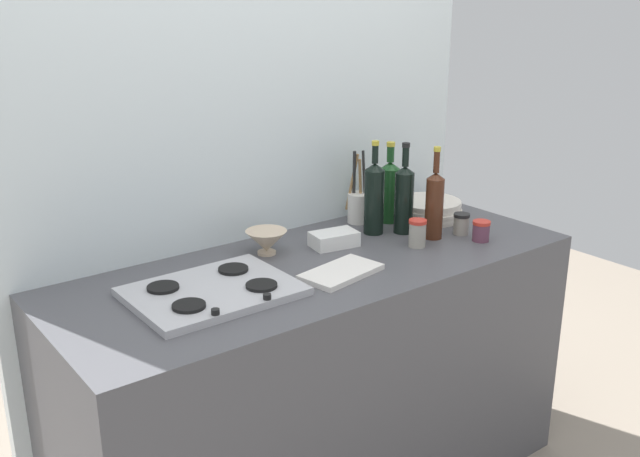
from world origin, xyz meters
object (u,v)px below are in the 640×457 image
(wine_bottle_leftmost, at_px, (434,204))
(condiment_jar_front, at_px, (461,224))
(plate_stack, at_px, (429,210))
(cutting_board, at_px, (341,272))
(mixing_bowl, at_px, (266,241))
(condiment_jar_spare, at_px, (481,231))
(stovetop_hob, at_px, (213,291))
(condiment_jar_rear, at_px, (417,233))
(wine_bottle_mid_right, at_px, (404,198))
(wine_bottle_rightmost, at_px, (389,190))
(butter_dish, at_px, (334,239))
(wine_bottle_mid_left, at_px, (374,197))
(utensil_crock, at_px, (358,205))

(wine_bottle_leftmost, bearing_deg, condiment_jar_front, -15.88)
(plate_stack, relative_size, cutting_board, 0.98)
(mixing_bowl, height_order, condiment_jar_spare, mixing_bowl)
(stovetop_hob, xyz_separation_m, condiment_jar_rear, (0.79, -0.06, 0.04))
(wine_bottle_leftmost, bearing_deg, wine_bottle_mid_right, 110.75)
(condiment_jar_rear, bearing_deg, wine_bottle_rightmost, 67.16)
(wine_bottle_rightmost, xyz_separation_m, butter_dish, (-0.35, -0.09, -0.10))
(condiment_jar_rear, bearing_deg, cutting_board, -173.11)
(mixing_bowl, xyz_separation_m, cutting_board, (0.08, -0.30, -0.04))
(plate_stack, xyz_separation_m, wine_bottle_rightmost, (-0.15, 0.07, 0.09))
(wine_bottle_leftmost, bearing_deg, condiment_jar_spare, -48.31)
(wine_bottle_mid_left, bearing_deg, utensil_crock, 73.63)
(stovetop_hob, relative_size, plate_stack, 1.84)
(wine_bottle_mid_right, relative_size, cutting_board, 1.28)
(condiment_jar_rear, bearing_deg, condiment_jar_front, -0.21)
(wine_bottle_mid_left, relative_size, condiment_jar_rear, 3.53)
(wine_bottle_mid_left, bearing_deg, cutting_board, -144.85)
(mixing_bowl, distance_m, condiment_jar_front, 0.74)
(wine_bottle_mid_left, bearing_deg, condiment_jar_rear, -83.10)
(condiment_jar_front, bearing_deg, condiment_jar_spare, -90.25)
(condiment_jar_rear, relative_size, cutting_board, 0.37)
(condiment_jar_spare, height_order, cutting_board, condiment_jar_spare)
(wine_bottle_rightmost, bearing_deg, wine_bottle_mid_right, -109.63)
(wine_bottle_leftmost, height_order, cutting_board, wine_bottle_leftmost)
(wine_bottle_mid_left, height_order, wine_bottle_rightmost, wine_bottle_mid_left)
(condiment_jar_rear, distance_m, condiment_jar_spare, 0.25)
(plate_stack, xyz_separation_m, condiment_jar_spare, (-0.04, -0.30, 0.00))
(condiment_jar_front, bearing_deg, stovetop_hob, 176.58)
(condiment_jar_rear, relative_size, condiment_jar_spare, 1.32)
(wine_bottle_rightmost, relative_size, condiment_jar_front, 3.99)
(cutting_board, bearing_deg, stovetop_hob, 165.35)
(wine_bottle_mid_right, distance_m, condiment_jar_spare, 0.30)
(plate_stack, bearing_deg, utensil_crock, 152.26)
(condiment_jar_spare, bearing_deg, cutting_board, 175.30)
(cutting_board, bearing_deg, mixing_bowl, 105.27)
(mixing_bowl, xyz_separation_m, condiment_jar_front, (0.69, -0.26, -0.01))
(utensil_crock, xyz_separation_m, condiment_jar_front, (0.21, -0.34, -0.03))
(stovetop_hob, height_order, plate_stack, plate_stack)
(condiment_jar_spare, bearing_deg, utensil_crock, 115.96)
(wine_bottle_leftmost, height_order, wine_bottle_mid_right, same)
(wine_bottle_rightmost, xyz_separation_m, mixing_bowl, (-0.58, -0.02, -0.08))
(stovetop_hob, relative_size, wine_bottle_leftmost, 1.42)
(wine_bottle_leftmost, relative_size, wine_bottle_mid_right, 1.00)
(wine_bottle_mid_left, distance_m, cutting_board, 0.46)
(wine_bottle_leftmost, bearing_deg, butter_dish, 156.60)
(plate_stack, distance_m, wine_bottle_mid_right, 0.23)
(plate_stack, relative_size, mixing_bowl, 1.83)
(utensil_crock, height_order, cutting_board, utensil_crock)
(wine_bottle_mid_left, height_order, wine_bottle_mid_right, wine_bottle_mid_left)
(stovetop_hob, relative_size, wine_bottle_mid_left, 1.38)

